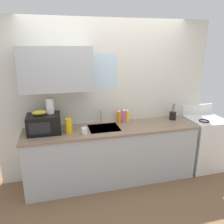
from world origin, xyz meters
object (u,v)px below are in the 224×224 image
at_px(cereal_canister, 69,126).
at_px(stove_range, 203,142).
at_px(mug_white, 84,131).
at_px(utensil_crock, 173,115).
at_px(banana_bunch, 39,113).
at_px(paper_towel_roll, 50,106).
at_px(microwave, 44,124).
at_px(dish_soap_bottle_orange, 119,117).
at_px(dish_soap_bottle_pink, 124,116).
at_px(dish_soap_bottle_yellow, 127,116).

bearing_deg(cereal_canister, stove_range, 1.32).
bearing_deg(mug_white, utensil_crock, 9.64).
bearing_deg(banana_bunch, paper_towel_roll, 18.43).
xyz_separation_m(microwave, cereal_canister, (0.34, -0.10, -0.03)).
bearing_deg(mug_white, cereal_canister, 156.71).
bearing_deg(utensil_crock, banana_bunch, -178.12).
bearing_deg(dish_soap_bottle_orange, dish_soap_bottle_pink, -4.83).
bearing_deg(banana_bunch, dish_soap_bottle_orange, 6.40).
relative_size(dish_soap_bottle_pink, mug_white, 2.51).
distance_m(dish_soap_bottle_pink, dish_soap_bottle_yellow, 0.07).
xyz_separation_m(stove_range, microwave, (-2.66, 0.04, 0.58)).
bearing_deg(dish_soap_bottle_orange, stove_range, -6.84).
bearing_deg(dish_soap_bottle_yellow, utensil_crock, -5.82).
relative_size(banana_bunch, utensil_crock, 0.69).
height_order(dish_soap_bottle_orange, dish_soap_bottle_yellow, same).
bearing_deg(dish_soap_bottle_pink, microwave, -174.03).
distance_m(banana_bunch, dish_soap_bottle_pink, 1.30).
height_order(dish_soap_bottle_pink, utensil_crock, utensil_crock).
bearing_deg(stove_range, paper_towel_roll, 177.84).
xyz_separation_m(stove_range, mug_white, (-2.11, -0.14, 0.49)).
bearing_deg(mug_white, stove_range, 3.89).
height_order(dish_soap_bottle_yellow, mug_white, dish_soap_bottle_yellow).
relative_size(mug_white, utensil_crock, 0.33).
height_order(paper_towel_roll, dish_soap_bottle_yellow, paper_towel_roll).
height_order(microwave, dish_soap_bottle_pink, microwave).
relative_size(stove_range, microwave, 2.35).
height_order(banana_bunch, utensil_crock, banana_bunch).
bearing_deg(microwave, paper_towel_roll, 27.17).
bearing_deg(paper_towel_roll, utensil_crock, 0.57).
bearing_deg(mug_white, dish_soap_bottle_pink, 24.91).
relative_size(microwave, utensil_crock, 1.59).
xyz_separation_m(paper_towel_roll, mug_white, (0.45, -0.24, -0.33)).
bearing_deg(stove_range, utensil_crock, 168.66).
height_order(banana_bunch, dish_soap_bottle_pink, banana_bunch).
bearing_deg(stove_range, mug_white, -176.11).
bearing_deg(paper_towel_roll, banana_bunch, -161.57).
bearing_deg(cereal_canister, dish_soap_bottle_orange, 16.16).
bearing_deg(utensil_crock, mug_white, -170.36).
distance_m(stove_range, microwave, 2.72).
relative_size(cereal_canister, mug_white, 2.27).
bearing_deg(dish_soap_bottle_yellow, stove_range, -8.20).
relative_size(paper_towel_roll, dish_soap_bottle_pink, 0.92).
relative_size(banana_bunch, paper_towel_roll, 0.91).
height_order(stove_range, dish_soap_bottle_yellow, dish_soap_bottle_yellow).
height_order(dish_soap_bottle_orange, utensil_crock, utensil_crock).
bearing_deg(mug_white, microwave, 161.07).
bearing_deg(mug_white, paper_towel_roll, 151.88).
bearing_deg(dish_soap_bottle_yellow, mug_white, -155.70).
xyz_separation_m(paper_towel_roll, utensil_crock, (1.98, 0.02, -0.31)).
relative_size(dish_soap_bottle_yellow, mug_white, 2.36).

